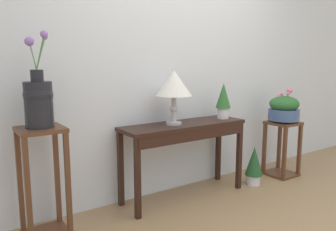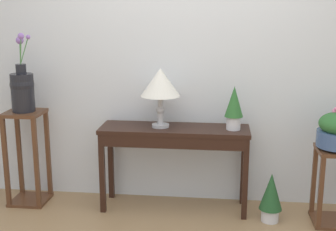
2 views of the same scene
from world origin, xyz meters
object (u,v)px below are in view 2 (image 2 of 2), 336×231
object	(u,v)px
pedestal_stand_left	(28,157)
potted_plant_floor	(271,196)
pedestal_stand_right	(335,187)
console_table	(174,140)
potted_plant_on_console	(234,106)
table_lamp	(160,84)
flower_vase_tall_left	(22,88)

from	to	relation	value
pedestal_stand_left	potted_plant_floor	size ratio (longest dim) A/B	2.01
pedestal_stand_left	pedestal_stand_right	size ratio (longest dim) A/B	1.33
pedestal_stand_right	console_table	bearing A→B (deg)	174.70
potted_plant_on_console	potted_plant_floor	xyz separation A→B (m)	(0.32, -0.17, -0.71)
potted_plant_on_console	potted_plant_floor	distance (m)	0.80
pedestal_stand_left	table_lamp	bearing A→B (deg)	0.94
console_table	pedestal_stand_left	xyz separation A→B (m)	(-1.32, 0.00, -0.21)
console_table	potted_plant_on_console	world-z (taller)	potted_plant_on_console
flower_vase_tall_left	potted_plant_floor	size ratio (longest dim) A/B	1.61
pedestal_stand_left	pedestal_stand_right	xyz separation A→B (m)	(2.64, -0.13, -0.10)
console_table	pedestal_stand_right	distance (m)	1.36
potted_plant_on_console	potted_plant_floor	size ratio (longest dim) A/B	0.87
potted_plant_on_console	pedestal_stand_left	size ratio (longest dim) A/B	0.43
table_lamp	potted_plant_floor	world-z (taller)	table_lamp
console_table	potted_plant_floor	distance (m)	0.92
table_lamp	pedestal_stand_right	size ratio (longest dim) A/B	0.79
console_table	flower_vase_tall_left	distance (m)	1.39
console_table	pedestal_stand_left	bearing A→B (deg)	179.84
console_table	pedestal_stand_right	bearing A→B (deg)	-5.30
flower_vase_tall_left	pedestal_stand_right	world-z (taller)	flower_vase_tall_left
table_lamp	potted_plant_on_console	world-z (taller)	table_lamp
console_table	table_lamp	size ratio (longest dim) A/B	2.52
console_table	flower_vase_tall_left	bearing A→B (deg)	179.81
table_lamp	pedestal_stand_right	world-z (taller)	table_lamp
pedestal_stand_left	flower_vase_tall_left	bearing A→B (deg)	64.76
pedestal_stand_left	potted_plant_on_console	bearing A→B (deg)	0.23
pedestal_stand_left	potted_plant_floor	bearing A→B (deg)	-4.24
table_lamp	potted_plant_on_console	size ratio (longest dim) A/B	1.37
table_lamp	pedestal_stand_left	world-z (taller)	table_lamp
table_lamp	potted_plant_floor	bearing A→B (deg)	-10.78
flower_vase_tall_left	console_table	bearing A→B (deg)	-0.19
flower_vase_tall_left	potted_plant_floor	distance (m)	2.30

